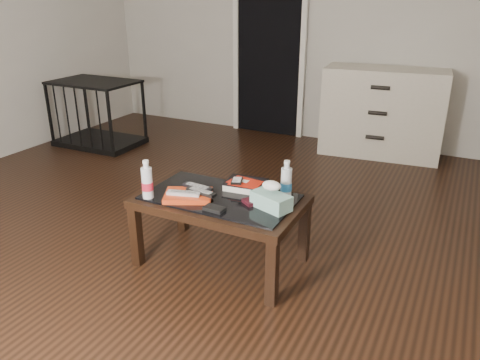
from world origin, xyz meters
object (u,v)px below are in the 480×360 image
Objects in this scene: dresser at (382,112)px; water_bottle_right at (286,180)px; water_bottle_left at (147,179)px; textbook at (246,185)px; coffee_table at (220,206)px; tissue_box at (271,201)px; pet_crate at (99,124)px.

dresser reaches higher than water_bottle_right.
textbook is at bearing 40.25° from water_bottle_left.
tissue_box reaches higher than coffee_table.
pet_crate is at bearing 145.51° from textbook.
water_bottle_left reaches higher than textbook.
water_bottle_left is 0.75m from tissue_box.
pet_crate is at bearing 153.16° from water_bottle_right.
pet_crate is at bearing 170.14° from tissue_box.
pet_crate is 2.88m from textbook.
coffee_table is at bearing -105.32° from dresser.
water_bottle_right is (0.28, -0.03, 0.10)m from textbook.
water_bottle_right is at bearing -97.58° from dresser.
water_bottle_left is 1.00× the size of water_bottle_right.
pet_crate reaches higher than textbook.
dresser is 3.08m from pet_crate.
water_bottle_right is at bearing 26.13° from water_bottle_left.
coffee_table is at bearing -120.96° from textbook.
dresser reaches higher than textbook.
water_bottle_left is at bearing -42.14° from pet_crate.
coffee_table is at bearing -34.01° from pet_crate.
pet_crate is at bearing -165.13° from dresser.
dresser reaches higher than pet_crate.
water_bottle_right is at bearing 22.63° from coffee_table.
tissue_box is at bearing -97.95° from dresser.
textbook is at bearing 162.42° from tissue_box.
textbook is at bearing -104.10° from dresser.
dresser is at bearing 19.09° from pet_crate.
water_bottle_right reaches higher than textbook.
pet_crate is (-2.43, 1.56, -0.17)m from coffee_table.
dresser is at bearing 107.34° from tissue_box.
tissue_box is (2.77, -1.58, 0.28)m from pet_crate.
tissue_box is at bearing -43.08° from textbook.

